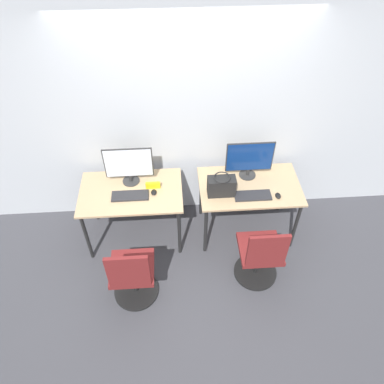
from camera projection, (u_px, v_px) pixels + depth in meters
The scene contains 14 objects.
ground_plane at pixel (193, 254), 4.42m from camera, with size 20.00×20.00×0.00m, color #3D3D42.
wall_back at pixel (188, 114), 4.01m from camera, with size 12.00×0.05×2.80m.
desk_left at pixel (131, 197), 4.16m from camera, with size 1.13×0.70×0.75m.
monitor_left at pixel (129, 165), 4.05m from camera, with size 0.53×0.19×0.46m.
keyboard_left at pixel (130, 196), 4.04m from camera, with size 0.40×0.15×0.02m.
mouse_left at pixel (154, 192), 4.07m from camera, with size 0.06×0.09×0.03m.
office_chair_left at pixel (133, 276), 3.77m from camera, with size 0.48×0.48×0.91m.
desk_right at pixel (249, 191), 4.23m from camera, with size 1.13×0.70×0.75m.
monitor_right at pixel (249, 159), 4.12m from camera, with size 0.53×0.19×0.46m.
keyboard_right at pixel (253, 196), 4.04m from camera, with size 0.40×0.15×0.02m.
mouse_right at pixel (278, 196), 4.03m from camera, with size 0.06×0.09×0.03m.
office_chair_right at pixel (260, 257), 3.94m from camera, with size 0.48×0.48×0.91m.
handbag at pixel (221, 186), 4.00m from camera, with size 0.30×0.18×0.25m.
placard_left at pixel (153, 185), 4.11m from camera, with size 0.16×0.03×0.08m.
Camera 1 is at (-0.19, -2.60, 3.65)m, focal length 35.00 mm.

